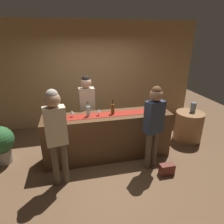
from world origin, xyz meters
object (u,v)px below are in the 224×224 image
at_px(bartender, 87,104).
at_px(wine_bottle_amber, 113,109).
at_px(potted_plant_tall, 0,143).
at_px(vase_on_side_table, 193,107).
at_px(wine_bottle_clear, 88,111).
at_px(wine_glass_far_end, 99,111).
at_px(customer_sipping, 154,120).
at_px(customer_browsing, 56,129).
at_px(wine_bottle_green, 57,115).
at_px(wine_glass_mid_counter, 72,112).
at_px(handbag, 167,169).
at_px(wine_glass_near_customer, 150,106).
at_px(round_side_table, 188,126).

bearing_deg(bartender, wine_bottle_amber, 126.61).
bearing_deg(potted_plant_tall, vase_on_side_table, 0.58).
height_order(wine_bottle_clear, wine_glass_far_end, wine_bottle_clear).
distance_m(customer_sipping, customer_browsing, 1.75).
distance_m(wine_bottle_green, wine_glass_mid_counter, 0.30).
distance_m(customer_browsing, handbag, 2.21).
distance_m(wine_glass_near_customer, wine_glass_far_end, 1.10).
bearing_deg(wine_bottle_amber, wine_bottle_clear, -178.46).
relative_size(wine_bottle_amber, round_side_table, 0.41).
bearing_deg(wine_glass_far_end, wine_glass_near_customer, 0.34).
relative_size(wine_bottle_green, bartender, 0.18).
bearing_deg(vase_on_side_table, wine_glass_mid_counter, -174.73).
xyz_separation_m(wine_bottle_clear, vase_on_side_table, (2.60, 0.31, -0.25)).
distance_m(bartender, potted_plant_tall, 1.95).
bearing_deg(wine_bottle_amber, vase_on_side_table, 7.93).
height_order(wine_glass_mid_counter, customer_browsing, customer_browsing).
relative_size(wine_glass_far_end, customer_sipping, 0.09).
bearing_deg(customer_sipping, round_side_table, 15.14).
bearing_deg(round_side_table, customer_sipping, -148.67).
distance_m(customer_sipping, round_side_table, 1.74).
bearing_deg(customer_browsing, round_side_table, 6.56).
distance_m(wine_bottle_amber, wine_bottle_green, 1.11).
relative_size(wine_glass_near_customer, wine_glass_mid_counter, 1.00).
xyz_separation_m(wine_bottle_green, round_side_table, (3.13, 0.32, -0.74)).
relative_size(wine_glass_far_end, round_side_table, 0.19).
distance_m(wine_glass_mid_counter, customer_browsing, 0.73).
bearing_deg(customer_sipping, wine_bottle_clear, 137.86).
bearing_deg(round_side_table, wine_glass_far_end, -173.06).
xyz_separation_m(bartender, customer_sipping, (1.12, -1.14, -0.01)).
relative_size(bartender, handbag, 6.08).
distance_m(wine_bottle_amber, vase_on_side_table, 2.13).
relative_size(wine_bottle_clear, wine_bottle_green, 1.00).
height_order(wine_glass_near_customer, vase_on_side_table, wine_glass_near_customer).
relative_size(wine_bottle_clear, wine_glass_near_customer, 2.10).
bearing_deg(wine_bottle_clear, customer_sipping, -25.96).
xyz_separation_m(customer_browsing, potted_plant_tall, (-1.20, 0.90, -0.63)).
xyz_separation_m(wine_bottle_clear, customer_sipping, (1.16, -0.56, -0.06)).
xyz_separation_m(wine_bottle_clear, wine_glass_mid_counter, (-0.32, 0.04, -0.01)).
bearing_deg(wine_bottle_clear, handbag, -31.77).
bearing_deg(handbag, wine_glass_far_end, 144.24).
bearing_deg(wine_bottle_amber, wine_bottle_green, -176.72).
height_order(wine_bottle_amber, vase_on_side_table, wine_bottle_amber).
height_order(wine_bottle_amber, round_side_table, wine_bottle_amber).
relative_size(wine_bottle_clear, vase_on_side_table, 1.26).
bearing_deg(bartender, wine_glass_far_end, 103.22).
height_order(wine_bottle_green, bartender, bartender).
xyz_separation_m(wine_glass_far_end, customer_sipping, (0.95, -0.55, -0.06)).
height_order(customer_browsing, vase_on_side_table, customer_browsing).
relative_size(customer_sipping, customer_browsing, 0.96).
bearing_deg(wine_glass_near_customer, customer_sipping, -105.05).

